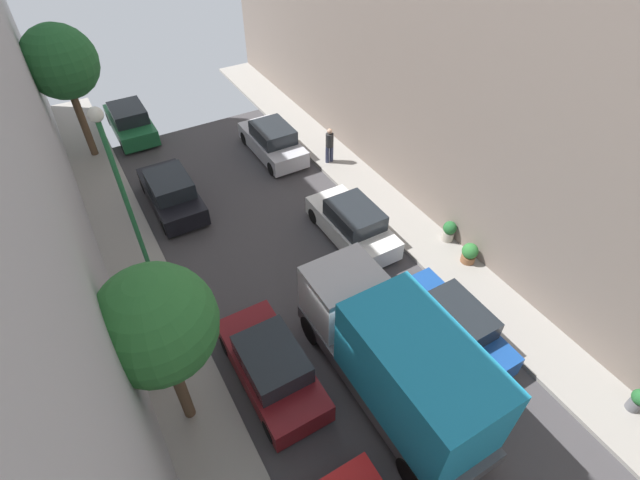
% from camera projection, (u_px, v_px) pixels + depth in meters
% --- Properties ---
extents(ground, '(32.00, 32.00, 0.00)m').
position_uv_depth(ground, '(357.00, 351.00, 14.57)').
color(ground, '#423F42').
extents(sidewalk_left, '(2.00, 44.00, 0.15)m').
position_uv_depth(sidewalk_left, '(203.00, 429.00, 12.68)').
color(sidewalk_left, gray).
rests_on(sidewalk_left, ground).
extents(sidewalk_right, '(2.00, 44.00, 0.15)m').
position_uv_depth(sidewalk_right, '(477.00, 288.00, 16.37)').
color(sidewalk_right, gray).
rests_on(sidewalk_right, ground).
extents(parked_car_left_3, '(1.78, 4.20, 1.57)m').
position_uv_depth(parked_car_left_3, '(271.00, 366.00, 13.36)').
color(parked_car_left_3, maroon).
rests_on(parked_car_left_3, ground).
extents(parked_car_left_4, '(1.78, 4.20, 1.57)m').
position_uv_depth(parked_car_left_4, '(171.00, 193.00, 19.35)').
color(parked_car_left_4, black).
rests_on(parked_car_left_4, ground).
extents(parked_car_left_5, '(1.78, 4.20, 1.57)m').
position_uv_depth(parked_car_left_5, '(130.00, 122.00, 23.73)').
color(parked_car_left_5, '#1E6638').
rests_on(parked_car_left_5, ground).
extents(parked_car_right_1, '(1.78, 4.20, 1.57)m').
position_uv_depth(parked_car_right_1, '(451.00, 326.00, 14.40)').
color(parked_car_right_1, '#194799').
rests_on(parked_car_right_1, ground).
extents(parked_car_right_2, '(1.78, 4.20, 1.57)m').
position_uv_depth(parked_car_right_2, '(353.00, 224.00, 17.91)').
color(parked_car_right_2, white).
rests_on(parked_car_right_2, ground).
extents(parked_car_right_3, '(1.78, 4.20, 1.57)m').
position_uv_depth(parked_car_right_3, '(273.00, 141.00, 22.33)').
color(parked_car_right_3, silver).
rests_on(parked_car_right_3, ground).
extents(delivery_truck, '(2.26, 6.60, 3.38)m').
position_uv_depth(delivery_truck, '(396.00, 359.00, 12.30)').
color(delivery_truck, '#4C4C51').
rests_on(delivery_truck, ground).
extents(pedestrian, '(0.40, 0.36, 1.72)m').
position_uv_depth(pedestrian, '(330.00, 144.00, 21.46)').
color(pedestrian, '#2D334C').
rests_on(pedestrian, sidewalk_right).
extents(street_tree_0, '(2.76, 2.76, 5.39)m').
position_uv_depth(street_tree_0, '(156.00, 325.00, 10.22)').
color(street_tree_0, brown).
rests_on(street_tree_0, sidewalk_left).
extents(street_tree_2, '(3.07, 3.07, 6.00)m').
position_uv_depth(street_tree_2, '(61.00, 63.00, 19.58)').
color(street_tree_2, brown).
rests_on(street_tree_2, sidewalk_left).
extents(potted_plant_1, '(0.45, 0.45, 0.80)m').
position_uv_depth(potted_plant_1, '(638.00, 400.00, 12.74)').
color(potted_plant_1, slate).
rests_on(potted_plant_1, sidewalk_right).
extents(potted_plant_3, '(0.51, 0.51, 0.85)m').
position_uv_depth(potted_plant_3, '(449.00, 231.00, 17.80)').
color(potted_plant_3, '#B2A899').
rests_on(potted_plant_3, sidewalk_right).
extents(potted_plant_4, '(0.58, 0.58, 0.81)m').
position_uv_depth(potted_plant_4, '(469.00, 253.00, 16.97)').
color(potted_plant_4, brown).
rests_on(potted_plant_4, sidewalk_right).
extents(potted_plant_5, '(0.60, 0.60, 0.85)m').
position_uv_depth(potted_plant_5, '(153.00, 359.00, 13.66)').
color(potted_plant_5, '#B2A899').
rests_on(potted_plant_5, sidewalk_left).
extents(lamp_post, '(0.44, 0.44, 6.24)m').
position_uv_depth(lamp_post, '(117.00, 174.00, 14.34)').
color(lamp_post, '#26723F').
rests_on(lamp_post, sidewalk_left).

